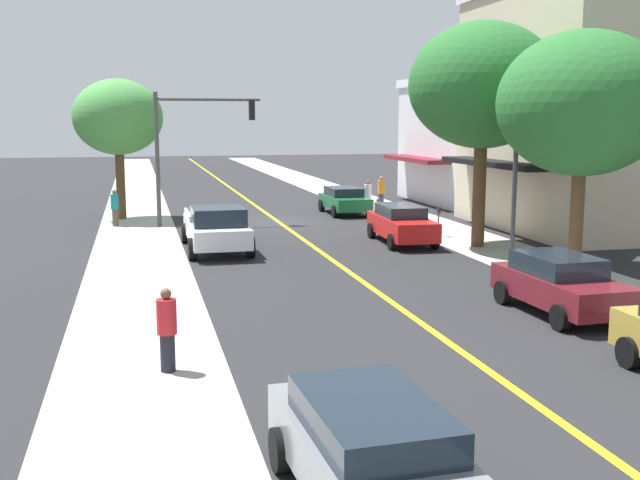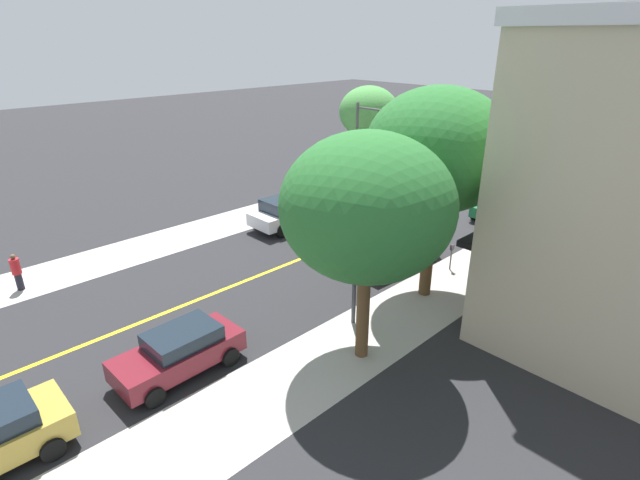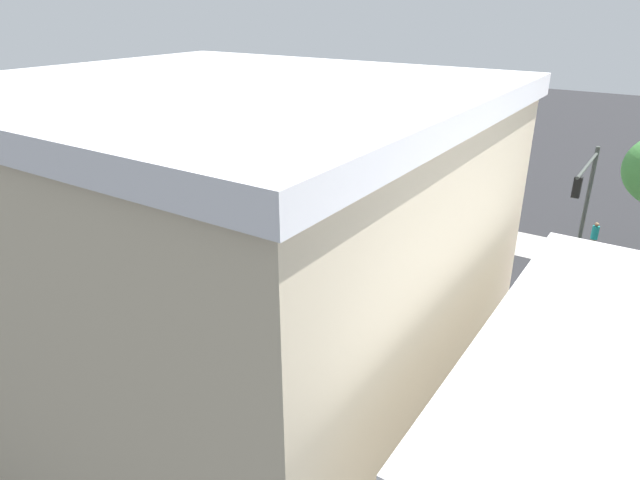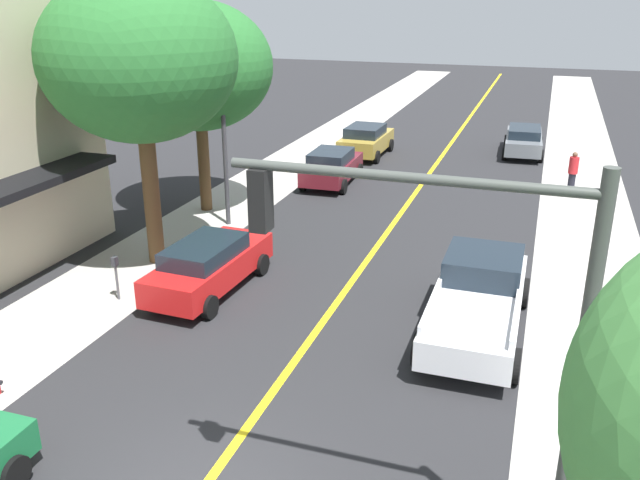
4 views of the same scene
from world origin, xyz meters
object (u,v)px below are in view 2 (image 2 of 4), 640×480
(traffic_light_mast, at_px, (374,135))
(pedestrian_red_shirt, at_px, (17,271))
(green_sedan_left_curb, at_px, (501,205))
(pedestrian_teal_shirt, at_px, (340,173))
(pedestrian_orange_shirt, at_px, (560,205))
(street_tree_left_far, at_px, (367,207))
(fire_hydrant, at_px, (496,234))
(parking_meter, at_px, (451,253))
(maroon_sedan_left_curb, at_px, (180,351))
(pedestrian_white_shirt, at_px, (531,207))
(street_lamp, at_px, (356,240))
(small_dog, at_px, (568,212))
(street_tree_left_near, at_px, (369,112))
(red_sedan_left_curb, at_px, (397,249))
(white_pickup_truck, at_px, (294,210))
(street_tree_right_corner, at_px, (438,151))

(traffic_light_mast, xyz_separation_m, pedestrian_red_shirt, (2.01, 21.29, -3.32))
(green_sedan_left_curb, height_order, pedestrian_teal_shirt, pedestrian_teal_shirt)
(pedestrian_orange_shirt, distance_m, pedestrian_red_shirt, 28.82)
(street_tree_left_far, distance_m, pedestrian_orange_shirt, 19.09)
(fire_hydrant, bearing_deg, pedestrian_orange_shirt, -100.77)
(green_sedan_left_curb, bearing_deg, street_tree_left_far, 10.98)
(fire_hydrant, relative_size, parking_meter, 0.59)
(pedestrian_orange_shirt, bearing_deg, maroon_sedan_left_curb, 125.72)
(green_sedan_left_curb, bearing_deg, pedestrian_white_shirt, 114.87)
(street_lamp, relative_size, maroon_sedan_left_curb, 1.30)
(traffic_light_mast, xyz_separation_m, pedestrian_orange_shirt, (-10.86, -4.50, -3.25))
(traffic_light_mast, distance_m, street_lamp, 16.16)
(traffic_light_mast, bearing_deg, pedestrian_teal_shirt, 172.29)
(green_sedan_left_curb, relative_size, pedestrian_white_shirt, 2.48)
(small_dog, bearing_deg, street_tree_left_near, 144.08)
(red_sedan_left_curb, distance_m, pedestrian_orange_shirt, 12.21)
(fire_hydrant, relative_size, traffic_light_mast, 0.12)
(green_sedan_left_curb, distance_m, pedestrian_white_shirt, 1.68)
(street_tree_left_near, height_order, fire_hydrant, street_tree_left_near)
(fire_hydrant, height_order, pedestrian_red_shirt, pedestrian_red_shirt)
(street_tree_left_far, xyz_separation_m, pedestrian_white_shirt, (1.83, -17.24, -4.55))
(street_tree_left_far, bearing_deg, street_lamp, -39.66)
(parking_meter, height_order, white_pickup_truck, white_pickup_truck)
(street_tree_right_corner, bearing_deg, white_pickup_truck, -7.89)
(parking_meter, relative_size, traffic_light_mast, 0.21)
(pedestrian_white_shirt, bearing_deg, traffic_light_mast, -131.03)
(street_lamp, height_order, green_sedan_left_curb, street_lamp)
(maroon_sedan_left_curb, bearing_deg, pedestrian_teal_shirt, -151.17)
(street_tree_left_far, xyz_separation_m, pedestrian_red_shirt, (13.51, 7.24, -4.56))
(street_tree_right_corner, height_order, white_pickup_truck, street_tree_right_corner)
(street_lamp, bearing_deg, pedestrian_orange_shirt, -93.13)
(pedestrian_red_shirt, bearing_deg, street_tree_left_near, 65.83)
(pedestrian_white_shirt, bearing_deg, maroon_sedan_left_curb, -63.66)
(green_sedan_left_curb, relative_size, white_pickup_truck, 0.72)
(street_lamp, distance_m, pedestrian_orange_shirt, 17.44)
(maroon_sedan_left_curb, height_order, pedestrian_red_shirt, pedestrian_red_shirt)
(maroon_sedan_left_curb, distance_m, pedestrian_orange_shirt, 23.71)
(pedestrian_red_shirt, bearing_deg, small_dog, 36.76)
(street_tree_left_near, height_order, pedestrian_red_shirt, street_tree_left_near)
(traffic_light_mast, bearing_deg, pedestrian_white_shirt, 18.23)
(street_tree_left_near, bearing_deg, pedestrian_white_shirt, 179.90)
(pedestrian_orange_shirt, bearing_deg, pedestrian_white_shirt, 90.52)
(white_pickup_truck, distance_m, pedestrian_teal_shirt, 8.80)
(pedestrian_white_shirt, bearing_deg, red_sedan_left_curb, -69.10)
(red_sedan_left_curb, bearing_deg, street_tree_left_near, -130.67)
(red_sedan_left_curb, xyz_separation_m, small_dog, (-3.22, -12.70, -0.44))
(maroon_sedan_left_curb, distance_m, pedestrian_white_shirt, 22.29)
(parking_meter, distance_m, green_sedan_left_curb, 8.67)
(green_sedan_left_curb, bearing_deg, small_dog, 134.48)
(street_tree_left_far, distance_m, street_lamp, 2.84)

